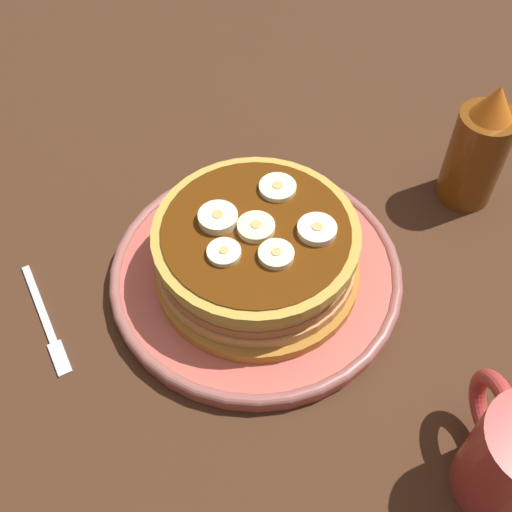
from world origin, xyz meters
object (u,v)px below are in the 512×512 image
banana_slice_0 (252,229)px  banana_slice_3 (224,253)px  banana_slice_2 (276,255)px  banana_slice_4 (218,218)px  banana_slice_5 (278,188)px  syrup_bottle (478,150)px  banana_slice_1 (317,230)px  plate (256,273)px  pancake_stack (256,253)px  fork (47,324)px

banana_slice_0 → banana_slice_3: bearing=125.2°
banana_slice_0 → banana_slice_2: same height
banana_slice_4 → banana_slice_5: size_ratio=1.02×
banana_slice_2 → syrup_bottle: size_ratio=0.22×
banana_slice_5 → banana_slice_4: bearing=113.8°
banana_slice_3 → banana_slice_0: bearing=-54.8°
banana_slice_1 → banana_slice_5: banana_slice_1 is taller
banana_slice_1 → banana_slice_5: (5.63, 2.18, -0.08)cm
plate → banana_slice_1: bearing=-104.8°
banana_slice_3 → banana_slice_4: size_ratio=0.83×
banana_slice_1 → banana_slice_2: size_ratio=1.13×
pancake_stack → banana_slice_5: banana_slice_5 is taller
banana_slice_0 → banana_slice_4: size_ratio=0.94×
banana_slice_3 → syrup_bottle: (8.64, -27.10, -1.40)cm
fork → syrup_bottle: (7.66, -43.61, 5.97)cm
plate → fork: plate is taller
banana_slice_1 → banana_slice_3: banana_slice_1 is taller
banana_slice_0 → fork: bearing=93.1°
banana_slice_1 → banana_slice_4: size_ratio=0.98×
banana_slice_2 → fork: banana_slice_2 is taller
banana_slice_0 → banana_slice_4: bearing=57.0°
pancake_stack → banana_slice_1: size_ratio=5.59×
banana_slice_1 → syrup_bottle: syrup_bottle is taller
pancake_stack → banana_slice_0: size_ratio=5.83×
banana_slice_2 → banana_slice_5: size_ratio=0.89×
plate → banana_slice_2: size_ratio=9.01×
pancake_stack → banana_slice_1: bearing=-101.9°
banana_slice_1 → banana_slice_2: same height
banana_slice_1 → syrup_bottle: (7.88, -18.81, -1.49)cm
fork → banana_slice_1: bearing=-90.5°
fork → syrup_bottle: 44.67cm
banana_slice_4 → banana_slice_5: 6.52cm
pancake_stack → banana_slice_5: bearing=-33.1°
banana_slice_4 → fork: size_ratio=0.28×
plate → banana_slice_2: 7.45cm
pancake_stack → banana_slice_0: banana_slice_0 is taller
pancake_stack → banana_slice_3: 4.82cm
banana_slice_2 → banana_slice_5: 7.75cm
fork → plate: bearing=-86.7°
pancake_stack → syrup_bottle: bearing=-74.2°
banana_slice_0 → syrup_bottle: bearing=-74.7°
plate → banana_slice_5: size_ratio=8.03×
banana_slice_4 → fork: bearing=99.5°
plate → banana_slice_4: size_ratio=7.85×
plate → pancake_stack: bearing=169.6°
banana_slice_3 → fork: banana_slice_3 is taller
banana_slice_5 → syrup_bottle: bearing=-83.9°
banana_slice_3 → fork: bearing=86.6°
banana_slice_0 → banana_slice_5: bearing=-36.7°
plate → banana_slice_4: 7.60cm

